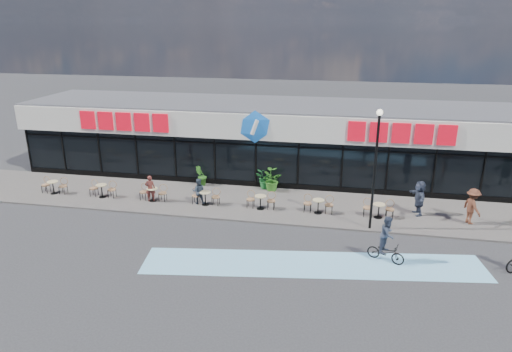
% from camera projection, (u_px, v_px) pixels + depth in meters
% --- Properties ---
extents(ground, '(120.00, 120.00, 0.00)m').
position_uv_depth(ground, '(227.00, 240.00, 20.88)').
color(ground, '#28282B').
rests_on(ground, ground).
extents(sidewalk, '(44.00, 5.00, 0.10)m').
position_uv_depth(sidewalk, '(247.00, 202.00, 25.05)').
color(sidewalk, '#514C47').
rests_on(sidewalk, ground).
extents(bike_lane, '(14.17, 4.13, 0.01)m').
position_uv_depth(bike_lane, '(313.00, 264.00, 18.77)').
color(bike_lane, '#6FAED2').
rests_on(bike_lane, ground).
extents(building, '(30.60, 6.57, 4.75)m').
position_uv_depth(building, '(264.00, 138.00, 29.36)').
color(building, black).
rests_on(building, ground).
extents(lamp_post, '(0.28, 0.28, 5.73)m').
position_uv_depth(lamp_post, '(376.00, 161.00, 20.76)').
color(lamp_post, black).
rests_on(lamp_post, sidewalk).
extents(bistro_set_0, '(1.54, 0.62, 0.90)m').
position_uv_depth(bistro_set_0, '(54.00, 186.00, 26.14)').
color(bistro_set_0, '#C7B780').
rests_on(bistro_set_0, sidewalk).
extents(bistro_set_1, '(1.54, 0.62, 0.90)m').
position_uv_depth(bistro_set_1, '(103.00, 189.00, 25.61)').
color(bistro_set_1, '#C7B780').
rests_on(bistro_set_1, sidewalk).
extents(bistro_set_2, '(1.54, 0.62, 0.90)m').
position_uv_depth(bistro_set_2, '(153.00, 193.00, 25.07)').
color(bistro_set_2, '#C7B780').
rests_on(bistro_set_2, sidewalk).
extents(bistro_set_3, '(1.54, 0.62, 0.90)m').
position_uv_depth(bistro_set_3, '(206.00, 196.00, 24.54)').
color(bistro_set_3, '#C7B780').
rests_on(bistro_set_3, sidewalk).
extents(bistro_set_4, '(1.54, 0.62, 0.90)m').
position_uv_depth(bistro_set_4, '(261.00, 200.00, 24.00)').
color(bistro_set_4, '#C7B780').
rests_on(bistro_set_4, sidewalk).
extents(bistro_set_5, '(1.54, 0.62, 0.90)m').
position_uv_depth(bistro_set_5, '(318.00, 204.00, 23.47)').
color(bistro_set_5, '#C7B780').
rests_on(bistro_set_5, sidewalk).
extents(bistro_set_6, '(1.54, 0.62, 0.90)m').
position_uv_depth(bistro_set_6, '(379.00, 209.00, 22.94)').
color(bistro_set_6, '#C7B780').
rests_on(bistro_set_6, sidewalk).
extents(potted_plant_left, '(0.85, 0.85, 1.21)m').
position_uv_depth(potted_plant_left, '(201.00, 176.00, 27.33)').
color(potted_plant_left, '#285F1B').
rests_on(potted_plant_left, sidewalk).
extents(potted_plant_mid, '(1.48, 1.41, 1.27)m').
position_uv_depth(potted_plant_mid, '(271.00, 180.00, 26.49)').
color(potted_plant_mid, '#316E1F').
rests_on(potted_plant_mid, sidewalk).
extents(potted_plant_right, '(1.13, 1.02, 1.10)m').
position_uv_depth(potted_plant_right, '(264.00, 180.00, 26.85)').
color(potted_plant_right, '#1E6B2B').
rests_on(potted_plant_right, sidewalk).
extents(patron_left, '(0.62, 0.49, 1.48)m').
position_uv_depth(patron_left, '(150.00, 188.00, 24.87)').
color(patron_left, '#52211D').
rests_on(patron_left, sidewalk).
extents(patron_right, '(0.80, 0.68, 1.42)m').
position_uv_depth(patron_right, '(198.00, 191.00, 24.57)').
color(patron_right, '#2F3B4A').
rests_on(patron_right, sidewalk).
extents(pedestrian_a, '(0.83, 1.74, 1.80)m').
position_uv_depth(pedestrian_a, '(419.00, 198.00, 23.12)').
color(pedestrian_a, '#2B3243').
rests_on(pedestrian_a, sidewalk).
extents(pedestrian_b, '(1.06, 1.33, 1.80)m').
position_uv_depth(pedestrian_b, '(472.00, 206.00, 22.07)').
color(pedestrian_b, '#512B1D').
rests_on(pedestrian_b, sidewalk).
extents(cyclist_a, '(1.66, 1.14, 2.02)m').
position_uv_depth(cyclist_a, '(387.00, 243.00, 18.77)').
color(cyclist_a, black).
rests_on(cyclist_a, ground).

